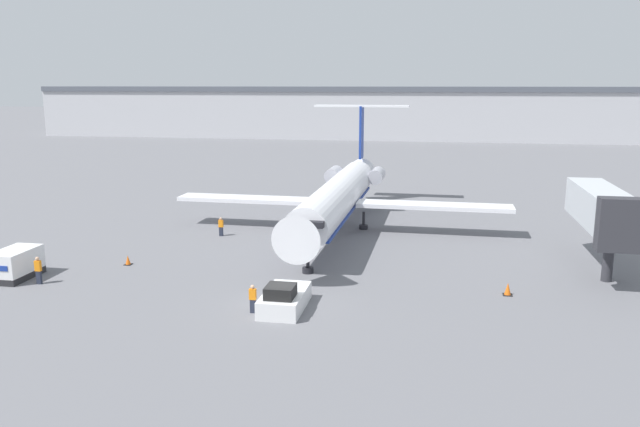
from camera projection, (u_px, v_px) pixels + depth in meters
The scene contains 11 objects.
ground_plane at pixel (281, 311), 36.63m from camera, with size 600.00×600.00×0.00m, color slate.
terminal_building at pixel (400, 113), 150.91m from camera, with size 180.00×16.80×12.44m.
airplane_main at pixel (339, 195), 55.92m from camera, with size 30.50×32.80×10.77m.
pushback_tug at pixel (284, 299), 36.75m from camera, with size 2.35×4.60×1.75m.
luggage_cart at pixel (16, 264), 42.52m from camera, with size 2.07×3.59×2.03m.
worker_near_tug at pixel (253, 298), 36.11m from camera, with size 0.40×0.24×1.69m.
worker_by_wing at pixel (221, 226), 54.45m from camera, with size 0.40×0.24×1.65m.
worker_on_apron at pixel (38, 270), 41.31m from camera, with size 0.40×0.26×1.87m.
traffic_cone_left at pixel (128, 260), 45.85m from camera, with size 0.53×0.53×0.70m.
traffic_cone_right at pixel (508, 289), 39.25m from camera, with size 0.58×0.58×0.80m.
jet_bridge at pixel (603, 210), 43.44m from camera, with size 3.20×11.99×6.19m.
Camera 1 is at (8.50, -33.71, 13.06)m, focal length 35.00 mm.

